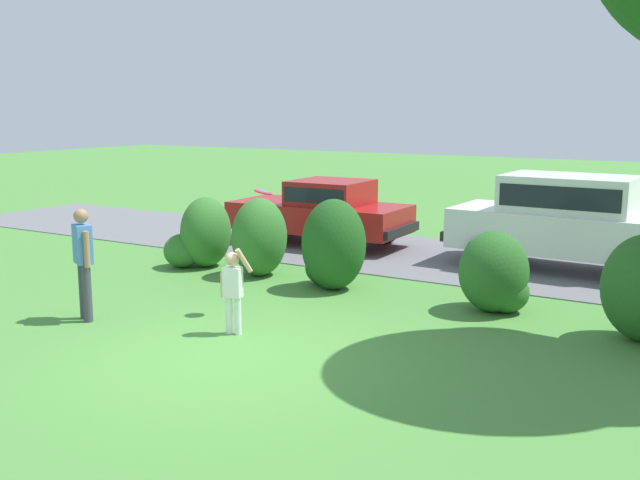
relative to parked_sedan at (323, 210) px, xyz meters
name	(u,v)px	position (x,y,z in m)	size (l,w,h in m)	color
ground_plane	(226,357)	(2.97, -7.51, -0.85)	(80.00, 80.00, 0.00)	#478438
driveway_strip	(439,258)	(2.97, -0.06, -0.84)	(28.00, 4.40, 0.02)	slate
shrub_near_tree	(201,236)	(-0.91, -3.35, -0.20)	(1.25, 1.25, 1.45)	#33702B
shrub_centre_left	(259,237)	(0.59, -3.40, -0.08)	(1.02, 1.18, 1.53)	#33702B
shrub_centre	(332,247)	(2.33, -3.57, -0.09)	(1.26, 1.15, 1.64)	#1E511C
shrub_centre_right	(496,275)	(5.32, -3.53, -0.25)	(1.12, 1.18, 1.30)	#286023
parked_sedan	(323,210)	(0.00, 0.00, 0.00)	(4.43, 2.15, 1.56)	maroon
parked_suv	(568,218)	(5.61, 0.12, 0.23)	(4.75, 2.21, 1.92)	white
child_thrower	(233,286)	(2.44, -6.64, -0.13)	(0.43, 0.32, 1.29)	white
frisbee	(263,192)	(2.20, -5.53, 1.10)	(0.28, 0.28, 0.11)	red
adult_onlooker	(83,258)	(0.06, -7.26, 0.13)	(0.48, 0.36, 1.74)	#3F3F4C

